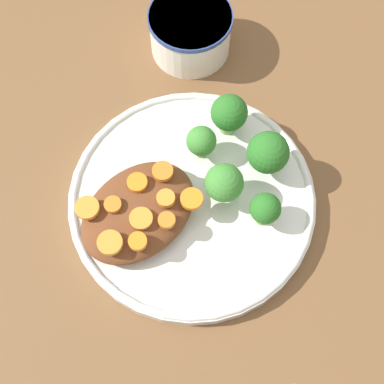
% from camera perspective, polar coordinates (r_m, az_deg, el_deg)
% --- Properties ---
extents(ground_plane, '(4.00, 4.00, 0.00)m').
position_cam_1_polar(ground_plane, '(0.60, -0.00, -1.20)').
color(ground_plane, brown).
extents(plate, '(0.27, 0.27, 0.02)m').
position_cam_1_polar(plate, '(0.59, -0.00, -0.79)').
color(plate, silver).
rests_on(plate, ground_plane).
extents(dip_bowl, '(0.10, 0.10, 0.06)m').
position_cam_1_polar(dip_bowl, '(0.69, -0.18, 16.88)').
color(dip_bowl, white).
rests_on(dip_bowl, ground_plane).
extents(stew_mound, '(0.13, 0.10, 0.03)m').
position_cam_1_polar(stew_mound, '(0.57, -5.76, -2.09)').
color(stew_mound, brown).
rests_on(stew_mound, plate).
extents(broccoli_floret_0, '(0.04, 0.04, 0.05)m').
position_cam_1_polar(broccoli_floret_0, '(0.56, 3.44, 0.93)').
color(broccoli_floret_0, '#759E51').
rests_on(broccoli_floret_0, plate).
extents(broccoli_floret_1, '(0.04, 0.04, 0.05)m').
position_cam_1_polar(broccoli_floret_1, '(0.60, 3.98, 8.33)').
color(broccoli_floret_1, '#7FA85B').
rests_on(broccoli_floret_1, plate).
extents(broccoli_floret_2, '(0.05, 0.05, 0.06)m').
position_cam_1_polar(broccoli_floret_2, '(0.58, 8.11, 4.14)').
color(broccoli_floret_2, '#7FA85B').
rests_on(broccoli_floret_2, plate).
extents(broccoli_floret_3, '(0.03, 0.03, 0.05)m').
position_cam_1_polar(broccoli_floret_3, '(0.59, 1.00, 5.40)').
color(broccoli_floret_3, '#759E51').
rests_on(broccoli_floret_3, plate).
extents(broccoli_floret_4, '(0.03, 0.03, 0.05)m').
position_cam_1_polar(broccoli_floret_4, '(0.56, 7.80, -1.83)').
color(broccoli_floret_4, '#759E51').
rests_on(broccoli_floret_4, plate).
extents(carrot_slice_0, '(0.02, 0.02, 0.01)m').
position_cam_1_polar(carrot_slice_0, '(0.57, -3.14, 2.21)').
color(carrot_slice_0, orange).
rests_on(carrot_slice_0, stew_mound).
extents(carrot_slice_1, '(0.02, 0.02, 0.01)m').
position_cam_1_polar(carrot_slice_1, '(0.56, -5.86, 1.02)').
color(carrot_slice_1, orange).
rests_on(carrot_slice_1, stew_mound).
extents(carrot_slice_2, '(0.02, 0.02, 0.01)m').
position_cam_1_polar(carrot_slice_2, '(0.54, -2.71, -3.03)').
color(carrot_slice_2, orange).
rests_on(carrot_slice_2, stew_mound).
extents(carrot_slice_3, '(0.03, 0.03, 0.01)m').
position_cam_1_polar(carrot_slice_3, '(0.56, -11.12, -1.67)').
color(carrot_slice_3, orange).
rests_on(carrot_slice_3, stew_mound).
extents(carrot_slice_4, '(0.02, 0.02, 0.00)m').
position_cam_1_polar(carrot_slice_4, '(0.55, -5.46, -2.83)').
color(carrot_slice_4, orange).
rests_on(carrot_slice_4, stew_mound).
extents(carrot_slice_5, '(0.02, 0.02, 0.01)m').
position_cam_1_polar(carrot_slice_5, '(0.55, -0.04, -0.75)').
color(carrot_slice_5, orange).
rests_on(carrot_slice_5, stew_mound).
extents(carrot_slice_6, '(0.03, 0.03, 0.01)m').
position_cam_1_polar(carrot_slice_6, '(0.54, -8.74, -5.37)').
color(carrot_slice_6, orange).
rests_on(carrot_slice_6, stew_mound).
extents(carrot_slice_7, '(0.02, 0.02, 0.01)m').
position_cam_1_polar(carrot_slice_7, '(0.54, -5.81, -5.27)').
color(carrot_slice_7, orange).
rests_on(carrot_slice_7, stew_mound).
extents(carrot_slice_8, '(0.02, 0.02, 0.01)m').
position_cam_1_polar(carrot_slice_8, '(0.55, -2.81, -0.68)').
color(carrot_slice_8, orange).
rests_on(carrot_slice_8, stew_mound).
extents(carrot_slice_9, '(0.02, 0.02, 0.01)m').
position_cam_1_polar(carrot_slice_9, '(0.56, -8.44, -1.34)').
color(carrot_slice_9, orange).
rests_on(carrot_slice_9, stew_mound).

